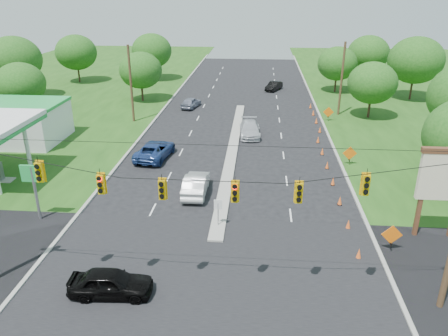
# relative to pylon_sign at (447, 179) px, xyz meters

# --- Properties ---
(ground) EXTENTS (160.00, 160.00, 0.00)m
(ground) POSITION_rel_pylon_sign_xyz_m (-14.31, -6.20, -4.00)
(ground) COLOR black
(ground) RESTS_ON ground
(cross_street) EXTENTS (160.00, 14.00, 0.02)m
(cross_street) POSITION_rel_pylon_sign_xyz_m (-14.31, -6.20, -4.00)
(cross_street) COLOR black
(cross_street) RESTS_ON ground
(curb_left) EXTENTS (0.25, 110.00, 0.16)m
(curb_left) POSITION_rel_pylon_sign_xyz_m (-24.41, 23.80, -4.00)
(curb_left) COLOR gray
(curb_left) RESTS_ON ground
(curb_right) EXTENTS (0.25, 110.00, 0.16)m
(curb_right) POSITION_rel_pylon_sign_xyz_m (-4.21, 23.80, -4.00)
(curb_right) COLOR gray
(curb_right) RESTS_ON ground
(median) EXTENTS (1.00, 34.00, 0.18)m
(median) POSITION_rel_pylon_sign_xyz_m (-14.31, 14.80, -4.00)
(median) COLOR gray
(median) RESTS_ON ground
(median_sign) EXTENTS (0.55, 0.06, 2.05)m
(median_sign) POSITION_rel_pylon_sign_xyz_m (-14.31, -0.20, -2.54)
(median_sign) COLOR gray
(median_sign) RESTS_ON ground
(signal_span) EXTENTS (25.60, 0.32, 9.00)m
(signal_span) POSITION_rel_pylon_sign_xyz_m (-14.37, -7.20, 0.97)
(signal_span) COLOR #422D1C
(signal_span) RESTS_ON ground
(utility_pole_far_left) EXTENTS (0.28, 0.28, 9.00)m
(utility_pole_far_left) POSITION_rel_pylon_sign_xyz_m (-26.81, 23.80, 0.50)
(utility_pole_far_left) COLOR #422D1C
(utility_pole_far_left) RESTS_ON ground
(utility_pole_far_right) EXTENTS (0.28, 0.28, 9.00)m
(utility_pole_far_right) POSITION_rel_pylon_sign_xyz_m (-1.81, 28.80, 0.50)
(utility_pole_far_right) COLOR #422D1C
(utility_pole_far_right) RESTS_ON ground
(pylon_sign) EXTENTS (5.90, 2.30, 6.12)m
(pylon_sign) POSITION_rel_pylon_sign_xyz_m (0.00, 0.00, 0.00)
(pylon_sign) COLOR #59331E
(pylon_sign) RESTS_ON ground
(cone_0) EXTENTS (0.32, 0.32, 0.70)m
(cone_0) POSITION_rel_pylon_sign_xyz_m (-5.58, -3.20, -3.65)
(cone_0) COLOR orange
(cone_0) RESTS_ON ground
(cone_1) EXTENTS (0.32, 0.32, 0.70)m
(cone_1) POSITION_rel_pylon_sign_xyz_m (-5.58, 0.30, -3.65)
(cone_1) COLOR orange
(cone_1) RESTS_ON ground
(cone_2) EXTENTS (0.32, 0.32, 0.70)m
(cone_2) POSITION_rel_pylon_sign_xyz_m (-5.58, 3.80, -3.65)
(cone_2) COLOR orange
(cone_2) RESTS_ON ground
(cone_3) EXTENTS (0.32, 0.32, 0.70)m
(cone_3) POSITION_rel_pylon_sign_xyz_m (-5.58, 7.30, -3.65)
(cone_3) COLOR orange
(cone_3) RESTS_ON ground
(cone_4) EXTENTS (0.32, 0.32, 0.70)m
(cone_4) POSITION_rel_pylon_sign_xyz_m (-5.58, 10.80, -3.65)
(cone_4) COLOR orange
(cone_4) RESTS_ON ground
(cone_5) EXTENTS (0.32, 0.32, 0.70)m
(cone_5) POSITION_rel_pylon_sign_xyz_m (-5.58, 14.30, -3.65)
(cone_5) COLOR orange
(cone_5) RESTS_ON ground
(cone_6) EXTENTS (0.32, 0.32, 0.70)m
(cone_6) POSITION_rel_pylon_sign_xyz_m (-5.58, 17.80, -3.65)
(cone_6) COLOR orange
(cone_6) RESTS_ON ground
(cone_7) EXTENTS (0.32, 0.32, 0.70)m
(cone_7) POSITION_rel_pylon_sign_xyz_m (-4.98, 21.30, -3.65)
(cone_7) COLOR orange
(cone_7) RESTS_ON ground
(cone_8) EXTENTS (0.32, 0.32, 0.70)m
(cone_8) POSITION_rel_pylon_sign_xyz_m (-4.98, 24.80, -3.65)
(cone_8) COLOR orange
(cone_8) RESTS_ON ground
(cone_9) EXTENTS (0.32, 0.32, 0.70)m
(cone_9) POSITION_rel_pylon_sign_xyz_m (-4.98, 28.30, -3.65)
(cone_9) COLOR orange
(cone_9) RESTS_ON ground
(cone_10) EXTENTS (0.32, 0.32, 0.70)m
(cone_10) POSITION_rel_pylon_sign_xyz_m (-4.98, 31.80, -3.65)
(cone_10) COLOR orange
(cone_10) RESTS_ON ground
(work_sign_0) EXTENTS (1.27, 0.58, 1.37)m
(work_sign_0) POSITION_rel_pylon_sign_xyz_m (-3.51, -2.20, -2.91)
(work_sign_0) COLOR black
(work_sign_0) RESTS_ON ground
(work_sign_1) EXTENTS (1.27, 0.58, 1.37)m
(work_sign_1) POSITION_rel_pylon_sign_xyz_m (-3.51, 11.80, -2.91)
(work_sign_1) COLOR black
(work_sign_1) RESTS_ON ground
(work_sign_2) EXTENTS (1.27, 0.58, 1.37)m
(work_sign_2) POSITION_rel_pylon_sign_xyz_m (-3.51, 25.80, -2.91)
(work_sign_2) COLOR black
(work_sign_2) RESTS_ON ground
(tree_2) EXTENTS (5.88, 5.88, 6.86)m
(tree_2) POSITION_rel_pylon_sign_xyz_m (-40.31, 23.80, 0.34)
(tree_2) COLOR black
(tree_2) RESTS_ON ground
(tree_3) EXTENTS (7.56, 7.56, 8.82)m
(tree_3) POSITION_rel_pylon_sign_xyz_m (-46.31, 33.80, 1.58)
(tree_3) COLOR black
(tree_3) RESTS_ON ground
(tree_4) EXTENTS (6.72, 6.72, 7.84)m
(tree_4) POSITION_rel_pylon_sign_xyz_m (-42.31, 45.80, 0.96)
(tree_4) COLOR black
(tree_4) RESTS_ON ground
(tree_5) EXTENTS (5.88, 5.88, 6.86)m
(tree_5) POSITION_rel_pylon_sign_xyz_m (-28.31, 33.80, 0.34)
(tree_5) COLOR black
(tree_5) RESTS_ON ground
(tree_6) EXTENTS (6.72, 6.72, 7.84)m
(tree_6) POSITION_rel_pylon_sign_xyz_m (-30.31, 48.80, 0.96)
(tree_6) COLOR black
(tree_6) RESTS_ON ground
(tree_9) EXTENTS (5.88, 5.88, 6.86)m
(tree_9) POSITION_rel_pylon_sign_xyz_m (1.69, 27.80, 0.34)
(tree_9) COLOR black
(tree_9) RESTS_ON ground
(tree_10) EXTENTS (7.56, 7.56, 8.82)m
(tree_10) POSITION_rel_pylon_sign_xyz_m (9.69, 37.80, 1.58)
(tree_10) COLOR black
(tree_10) RESTS_ON ground
(tree_11) EXTENTS (6.72, 6.72, 7.84)m
(tree_11) POSITION_rel_pylon_sign_xyz_m (5.69, 48.80, 0.96)
(tree_11) COLOR black
(tree_11) RESTS_ON ground
(tree_12) EXTENTS (5.88, 5.88, 6.86)m
(tree_12) POSITION_rel_pylon_sign_xyz_m (-0.31, 41.80, 0.34)
(tree_12) COLOR black
(tree_12) RESTS_ON ground
(black_sedan) EXTENTS (4.48, 2.01, 1.49)m
(black_sedan) POSITION_rel_pylon_sign_xyz_m (-19.24, -7.66, -3.25)
(black_sedan) COLOR black
(black_sedan) RESTS_ON ground
(white_sedan) EXTENTS (1.70, 4.84, 1.59)m
(white_sedan) POSITION_rel_pylon_sign_xyz_m (-16.53, 4.84, -3.20)
(white_sedan) COLOR silver
(white_sedan) RESTS_ON ground
(blue_pickup) EXTENTS (3.32, 5.99, 1.59)m
(blue_pickup) POSITION_rel_pylon_sign_xyz_m (-21.50, 12.13, -3.21)
(blue_pickup) COLOR navy
(blue_pickup) RESTS_ON ground
(silver_car_far) EXTENTS (2.48, 5.36, 1.52)m
(silver_car_far) POSITION_rel_pylon_sign_xyz_m (-12.75, 19.58, -3.24)
(silver_car_far) COLOR #B8BBC2
(silver_car_far) RESTS_ON ground
(silver_car_oncoming) EXTENTS (2.58, 4.42, 1.41)m
(silver_car_oncoming) POSITION_rel_pylon_sign_xyz_m (-20.94, 30.80, -3.29)
(silver_car_oncoming) COLOR slate
(silver_car_oncoming) RESTS_ON ground
(dark_car_receding) EXTENTS (2.96, 4.36, 1.36)m
(dark_car_receding) POSITION_rel_pylon_sign_xyz_m (-9.62, 42.35, -3.32)
(dark_car_receding) COLOR black
(dark_car_receding) RESTS_ON ground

